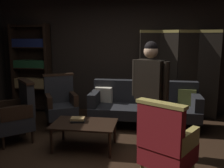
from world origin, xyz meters
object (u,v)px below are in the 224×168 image
Objects in this scene: armchair_wing_left at (18,113)px; standing_figure at (150,89)px; velvet_couch at (144,103)px; potted_plant at (61,94)px; folding_screen at (178,73)px; book_tan_leather at (78,119)px; armchair_wing_right at (61,103)px; armchair_gilt_accent at (166,144)px; book_black_cloth at (78,121)px; bookshelf at (32,66)px; coffee_table at (84,126)px.

armchair_wing_left is 0.61× the size of standing_figure.
velvet_couch reaches higher than potted_plant.
folding_screen is 1.83× the size of armchair_wing_left.
book_tan_leather is at bearing -62.10° from potted_plant.
armchair_wing_right is 2.05m from standing_figure.
potted_plant is (-2.18, 2.40, -0.00)m from armchair_gilt_accent.
book_black_cloth is (-1.03, -1.18, -0.02)m from velvet_couch.
bookshelf reaches higher than velvet_couch.
standing_figure is at bearing -36.29° from bookshelf.
armchair_wing_left is (-2.41, 0.89, 0.00)m from armchair_gilt_accent.
book_tan_leather is at bearing 0.00° from book_black_cloth.
armchair_gilt_accent reaches higher than coffee_table.
velvet_couch is 2.04× the size of armchair_wing_left.
standing_figure is (2.20, -0.21, 0.54)m from armchair_wing_left.
armchair_gilt_accent is (-0.38, -2.73, -0.50)m from folding_screen.
velvet_couch is 2.04× the size of armchair_gilt_accent.
armchair_wing_right is 0.61× the size of standing_figure.
book_tan_leather is at bearing 173.17° from standing_figure.
armchair_wing_left is (-2.79, -1.84, -0.50)m from folding_screen.
coffee_table is 1.45m from armchair_gilt_accent.
standing_figure is (0.11, -1.32, 0.57)m from velvet_couch.
folding_screen reaches higher than armchair_wing_right.
folding_screen is at bearing 47.93° from book_black_cloth.
armchair_wing_right is at bearing -71.53° from potted_plant.
armchair_gilt_accent is 2.56m from armchair_wing_right.
book_tan_leather is at bearing 156.73° from coffee_table.
velvet_couch is (-0.70, -0.72, -0.53)m from folding_screen.
folding_screen reaches higher than armchair_gilt_accent.
coffee_table is at bearing -5.89° from armchair_wing_left.
folding_screen is 0.90× the size of velvet_couch.
potted_plant is (-0.24, 0.73, -0.00)m from armchair_wing_right.
velvet_couch is 1.56m from book_tan_leather.
armchair_wing_right reaches higher than velvet_couch.
standing_figure is at bearing -106.12° from folding_screen.
folding_screen reaches higher than velvet_couch.
armchair_wing_left is 1.23× the size of potted_plant.
folding_screen reaches higher than coffee_table.
velvet_couch is at bearing 94.58° from standing_figure.
armchair_gilt_accent is 0.61× the size of standing_figure.
standing_figure is (2.81, -2.06, -0.03)m from bookshelf.
velvet_couch is at bearing -133.85° from folding_screen.
armchair_wing_left is at bearing -121.51° from armchair_wing_right.
velvet_couch is 2.04× the size of armchair_wing_right.
armchair_wing_left is 1.52m from potted_plant.
bookshelf is 9.65× the size of book_tan_leather.
folding_screen is 2.62m from potted_plant.
potted_plant is (-1.96, 1.71, -0.54)m from standing_figure.
book_tan_leather is (-1.35, 0.82, -0.02)m from armchair_gilt_accent.
book_black_cloth is 1.07× the size of book_tan_leather.
coffee_table is 0.16m from book_tan_leather.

